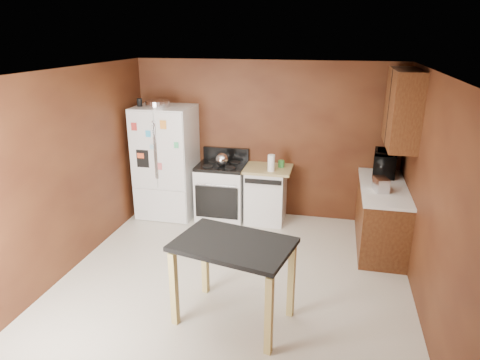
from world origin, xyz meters
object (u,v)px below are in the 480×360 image
(refrigerator, at_px, (166,162))
(toaster, at_px, (381,184))
(microwave, at_px, (385,164))
(dishwasher, at_px, (266,194))
(pen_cup, at_px, (140,102))
(kettle, at_px, (222,160))
(green_canister, at_px, (281,164))
(roasting_pan, at_px, (158,104))
(gas_range, at_px, (222,190))
(island, at_px, (233,255))
(paper_towel, at_px, (271,163))

(refrigerator, bearing_deg, toaster, -10.93)
(microwave, bearing_deg, dishwasher, 97.41)
(pen_cup, distance_m, kettle, 1.55)
(green_canister, bearing_deg, roasting_pan, -173.98)
(kettle, distance_m, refrigerator, 0.94)
(roasting_pan, height_order, green_canister, roasting_pan)
(microwave, height_order, refrigerator, refrigerator)
(gas_range, height_order, dishwasher, gas_range)
(kettle, xyz_separation_m, gas_range, (-0.03, 0.07, -0.54))
(gas_range, height_order, island, gas_range)
(roasting_pan, xyz_separation_m, island, (1.79, -2.46, -1.09))
(gas_range, bearing_deg, microwave, 1.70)
(refrigerator, bearing_deg, green_canister, 5.04)
(toaster, height_order, microwave, microwave)
(paper_towel, xyz_separation_m, gas_range, (-0.82, 0.13, -0.56))
(dishwasher, relative_size, island, 0.69)
(toaster, relative_size, microwave, 0.44)
(kettle, distance_m, gas_range, 0.55)
(roasting_pan, height_order, microwave, roasting_pan)
(kettle, distance_m, microwave, 2.45)
(green_canister, bearing_deg, refrigerator, -174.96)
(paper_towel, bearing_deg, island, -90.12)
(roasting_pan, distance_m, dishwasher, 2.20)
(roasting_pan, distance_m, toaster, 3.50)
(refrigerator, relative_size, dishwasher, 2.02)
(kettle, height_order, microwave, microwave)
(pen_cup, relative_size, toaster, 0.48)
(microwave, xyz_separation_m, refrigerator, (-3.39, -0.13, -0.16))
(paper_towel, height_order, dishwasher, paper_towel)
(microwave, height_order, island, microwave)
(roasting_pan, bearing_deg, toaster, -10.07)
(kettle, bearing_deg, island, -72.54)
(green_canister, height_order, microwave, microwave)
(kettle, bearing_deg, dishwasher, 7.75)
(gas_range, bearing_deg, dishwasher, 1.94)
(pen_cup, xyz_separation_m, microwave, (3.74, 0.21, -0.80))
(pen_cup, distance_m, paper_towel, 2.24)
(refrigerator, relative_size, island, 1.39)
(roasting_pan, xyz_separation_m, green_canister, (1.92, 0.20, -0.90))
(paper_towel, xyz_separation_m, microwave, (1.66, 0.21, 0.04))
(toaster, relative_size, dishwasher, 0.28)
(green_canister, height_order, refrigerator, refrigerator)
(roasting_pan, height_order, dishwasher, roasting_pan)
(kettle, relative_size, island, 0.16)
(roasting_pan, bearing_deg, dishwasher, 4.17)
(kettle, height_order, paper_towel, paper_towel)
(island, bearing_deg, toaster, 50.25)
(refrigerator, distance_m, island, 3.04)
(roasting_pan, height_order, pen_cup, pen_cup)
(pen_cup, xyz_separation_m, refrigerator, (0.35, 0.08, -0.96))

